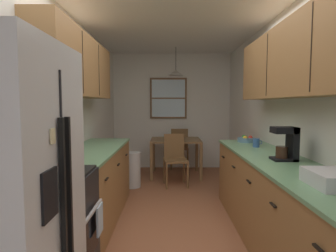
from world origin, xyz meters
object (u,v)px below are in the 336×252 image
stove_range (48,232)px  trash_bin (132,170)px  dining_chair_far (178,146)px  microwave_over_range (26,73)px  dish_rack (332,179)px  dining_chair_near (174,157)px  coffee_maker (287,143)px  mug_by_coffeemaker (256,143)px  dining_table (175,145)px  table_serving_bowl (173,137)px  storage_canister (69,151)px  fruit_bowl (246,139)px

stove_range → trash_bin: (0.29, 2.70, -0.17)m
dining_chair_far → microwave_over_range: bearing=-107.2°
stove_range → dish_rack: bearing=-7.4°
dining_chair_near → microwave_over_range: bearing=-112.0°
coffee_maker → mug_by_coffeemaker: 0.83m
mug_by_coffeemaker → dining_chair_far: bearing=107.8°
dining_chair_near → trash_bin: (-0.74, -0.14, -0.20)m
dining_chair_near → stove_range: bearing=-110.0°
dining_chair_far → dining_table: bearing=-98.0°
dining_chair_far → table_serving_bowl: size_ratio=5.37×
coffee_maker → dining_table: bearing=108.9°
trash_bin → mug_by_coffeemaker: size_ratio=5.16×
storage_canister → table_serving_bowl: 3.20m
coffee_maker → mug_by_coffeemaker: bearing=92.3°
mug_by_coffeemaker → dish_rack: bearing=-91.0°
dining_chair_far → trash_bin: bearing=-121.6°
coffee_maker → trash_bin: bearing=129.7°
table_serving_bowl → dining_table: bearing=-59.1°
microwave_over_range → dining_chair_far: microwave_over_range is taller
microwave_over_range → fruit_bowl: 2.95m
storage_canister → dining_chair_far: bearing=72.1°
dining_chair_near → trash_bin: dining_chair_near is taller
dish_rack → table_serving_bowl: (-0.96, 3.79, -0.18)m
storage_canister → mug_by_coffeemaker: 2.21m
dining_table → coffee_maker: bearing=-71.1°
dining_chair_near → storage_canister: (-1.04, -2.34, 0.50)m
dining_table → dining_chair_near: (-0.03, -0.63, -0.13)m
storage_canister → fruit_bowl: (2.03, 1.38, -0.06)m
table_serving_bowl → coffee_maker: bearing=-70.9°
trash_bin → mug_by_coffeemaker: mug_by_coffeemaker is taller
dining_chair_far → dish_rack: dish_rack is taller
dining_table → dish_rack: 3.86m
storage_canister → table_serving_bowl: storage_canister is taller
microwave_over_range → coffee_maker: microwave_over_range is taller
microwave_over_range → storage_canister: 0.84m
mug_by_coffeemaker → fruit_bowl: 0.48m
stove_range → table_serving_bowl: stove_range is taller
stove_range → microwave_over_range: (-0.11, 0.00, 1.19)m
dining_chair_far → storage_canister: 3.80m
stove_range → mug_by_coffeemaker: 2.51m
stove_range → dining_chair_far: size_ratio=1.22×
microwave_over_range → dish_rack: microwave_over_range is taller
storage_canister → coffee_maker: 2.06m
dining_table → coffee_maker: 3.08m
stove_range → trash_bin: bearing=83.8°
microwave_over_range → stove_range: bearing=-0.0°
trash_bin → dish_rack: size_ratio=1.78×
dining_chair_near → trash_bin: 0.78m
fruit_bowl → dining_chair_near: bearing=136.0°
storage_canister → mug_by_coffeemaker: (2.02, 0.90, -0.05)m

